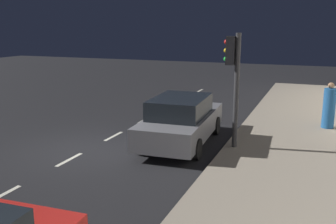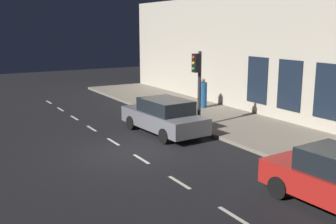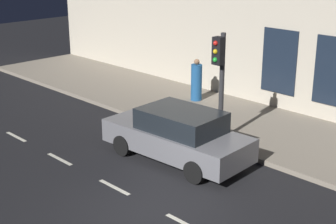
{
  "view_description": "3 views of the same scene",
  "coord_description": "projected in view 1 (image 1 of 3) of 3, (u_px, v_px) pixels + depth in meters",
  "views": [
    {
      "loc": [
        6.55,
        -9.7,
        3.81
      ],
      "look_at": [
        1.94,
        1.93,
        0.97
      ],
      "focal_mm": 40.65,
      "sensor_mm": 36.0,
      "label": 1
    },
    {
      "loc": [
        -6.24,
        -13.49,
        4.72
      ],
      "look_at": [
        2.68,
        1.63,
        0.98
      ],
      "focal_mm": 43.05,
      "sensor_mm": 36.0,
      "label": 2
    },
    {
      "loc": [
        -7.59,
        -8.09,
        6.23
      ],
      "look_at": [
        2.42,
        2.01,
        1.45
      ],
      "focal_mm": 54.55,
      "sensor_mm": 36.0,
      "label": 3
    }
  ],
  "objects": [
    {
      "name": "traffic_light",
      "position": [
        233.0,
        72.0,
        11.34
      ],
      "size": [
        0.5,
        0.32,
        3.47
      ],
      "color": "#2D2D30",
      "rests_on": "sidewalk"
    },
    {
      "name": "sidewalk",
      "position": [
        297.0,
        175.0,
        9.73
      ],
      "size": [
        4.5,
        32.0,
        0.15
      ],
      "color": "gray",
      "rests_on": "ground"
    },
    {
      "name": "lane_centre_line",
      "position": [
        69.0,
        160.0,
        11.08
      ],
      "size": [
        0.12,
        27.2,
        0.01
      ],
      "color": "beige",
      "rests_on": "ground"
    },
    {
      "name": "pedestrian_0",
      "position": [
        329.0,
        107.0,
        13.84
      ],
      "size": [
        0.62,
        0.62,
        1.68
      ],
      "rotation": [
        0.0,
        0.0,
        2.34
      ],
      "color": "#1E5189",
      "rests_on": "sidewalk"
    },
    {
      "name": "ground_plane",
      "position": [
        88.0,
        150.0,
        11.99
      ],
      "size": [
        60.0,
        60.0,
        0.0
      ],
      "primitive_type": "plane",
      "color": "black"
    },
    {
      "name": "parked_car_1",
      "position": [
        181.0,
        120.0,
        12.45
      ],
      "size": [
        2.14,
        4.66,
        1.58
      ],
      "rotation": [
        0.0,
        0.0,
        0.06
      ],
      "color": "slate",
      "rests_on": "ground"
    }
  ]
}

